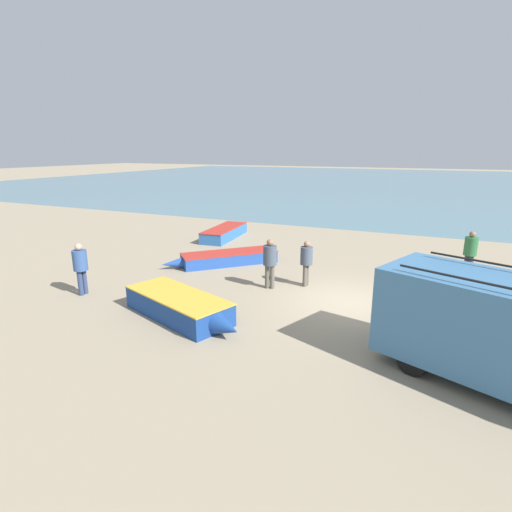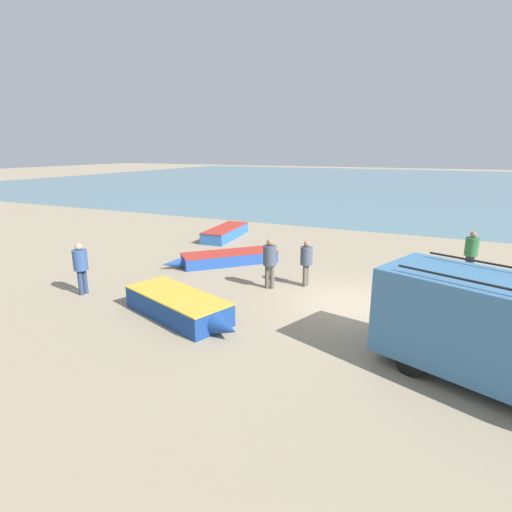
% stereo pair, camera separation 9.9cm
% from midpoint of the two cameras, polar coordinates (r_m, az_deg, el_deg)
% --- Properties ---
extents(ground_plane, '(200.00, 200.00, 0.00)m').
position_cam_midpoint_polar(ground_plane, '(13.34, 13.33, -6.55)').
color(ground_plane, gray).
extents(sea_water, '(120.00, 80.00, 0.01)m').
position_cam_midpoint_polar(sea_water, '(64.45, 23.09, 9.59)').
color(sea_water, slate).
rests_on(sea_water, ground_plane).
extents(fishing_rowboat_0, '(4.07, 4.12, 0.52)m').
position_cam_midpoint_polar(fishing_rowboat_0, '(17.28, -4.12, -0.29)').
color(fishing_rowboat_0, '#234CA3').
rests_on(fishing_rowboat_0, ground_plane).
extents(fishing_rowboat_1, '(1.63, 4.81, 0.61)m').
position_cam_midpoint_polar(fishing_rowboat_1, '(22.50, -4.07, 3.43)').
color(fishing_rowboat_1, '#2D66AD').
rests_on(fishing_rowboat_1, ground_plane).
extents(fishing_rowboat_2, '(4.43, 2.53, 0.68)m').
position_cam_midpoint_polar(fishing_rowboat_2, '(12.02, -10.47, -7.10)').
color(fishing_rowboat_2, navy).
rests_on(fishing_rowboat_2, ground_plane).
extents(fisherman_0, '(0.47, 0.47, 1.80)m').
position_cam_midpoint_polar(fisherman_0, '(14.01, 2.18, -0.47)').
color(fisherman_0, '#5B564C').
rests_on(fisherman_0, ground_plane).
extents(fisherman_1, '(0.48, 0.48, 1.82)m').
position_cam_midpoint_polar(fisherman_1, '(17.29, 28.54, 0.72)').
color(fisherman_1, '#38383D').
rests_on(fisherman_1, ground_plane).
extents(fisherman_2, '(0.44, 0.44, 1.67)m').
position_cam_midpoint_polar(fisherman_2, '(14.39, 7.40, -0.48)').
color(fisherman_2, '#5B564C').
rests_on(fisherman_2, ground_plane).
extents(fisherman_3, '(0.47, 0.47, 1.79)m').
position_cam_midpoint_polar(fisherman_3, '(14.67, -23.60, -1.05)').
color(fisherman_3, navy).
rests_on(fisherman_3, ground_plane).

